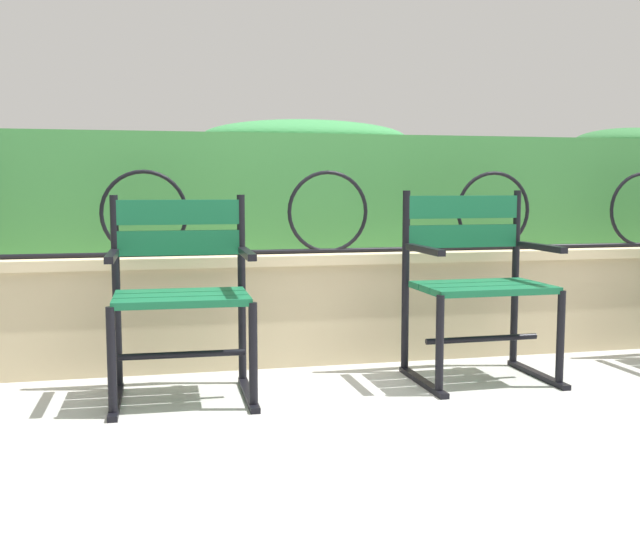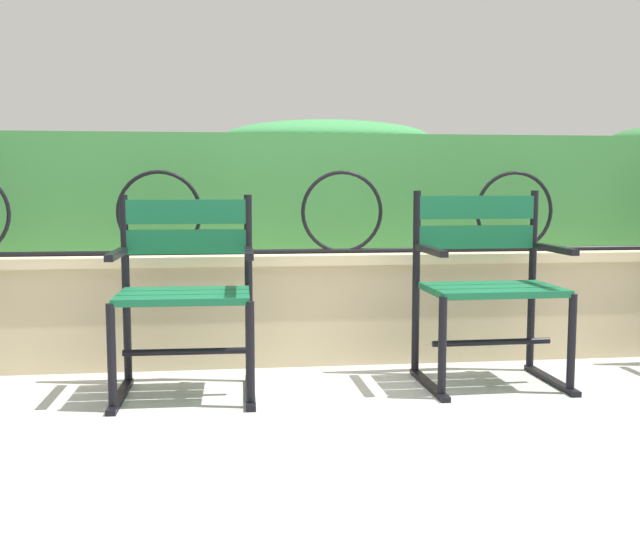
% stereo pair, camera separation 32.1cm
% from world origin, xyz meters
% --- Properties ---
extents(ground_plane, '(60.00, 60.00, 0.00)m').
position_xyz_m(ground_plane, '(0.00, 0.00, 0.00)').
color(ground_plane, '#ADADA8').
extents(stone_wall, '(8.50, 0.41, 0.56)m').
position_xyz_m(stone_wall, '(0.00, 0.83, 0.29)').
color(stone_wall, '#C6B289').
rests_on(stone_wall, ground).
extents(iron_arch_fence, '(7.94, 0.02, 0.42)m').
position_xyz_m(iron_arch_fence, '(-0.22, 0.75, 0.75)').
color(iron_arch_fence, black).
rests_on(iron_arch_fence, stone_wall).
extents(hedge_row, '(8.33, 0.61, 0.72)m').
position_xyz_m(hedge_row, '(-0.02, 1.31, 0.90)').
color(hedge_row, '#387A3D').
rests_on(hedge_row, stone_wall).
extents(park_chair_centre_left, '(0.61, 0.53, 0.87)m').
position_xyz_m(park_chair_centre_left, '(-0.57, 0.25, 0.46)').
color(park_chair_centre_left, '#145B38').
rests_on(park_chair_centre_left, ground).
extents(park_chair_centre_right, '(0.63, 0.53, 0.88)m').
position_xyz_m(park_chair_centre_right, '(0.80, 0.28, 0.47)').
color(park_chair_centre_right, '#145B38').
rests_on(park_chair_centre_right, ground).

